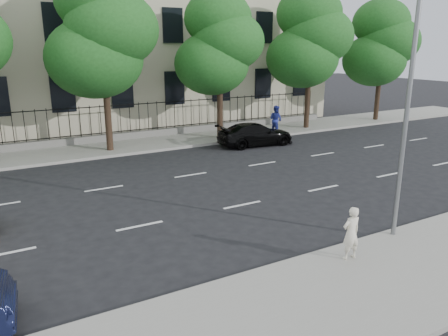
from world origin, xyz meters
name	(u,v)px	position (x,y,z in m)	size (l,w,h in m)	color
ground	(283,228)	(0.00, 0.00, 0.00)	(120.00, 120.00, 0.00)	black
near_sidewalk	(380,282)	(0.00, -4.00, 0.07)	(60.00, 4.00, 0.15)	gray
far_sidewalk	(140,144)	(0.00, 14.00, 0.07)	(60.00, 4.00, 0.15)	gray
lane_markings	(214,188)	(0.00, 4.75, 0.01)	(49.60, 4.62, 0.01)	silver
iron_fence	(131,130)	(0.00, 15.70, 0.65)	(30.00, 0.50, 2.20)	slate
street_light	(396,68)	(2.50, -1.77, 5.15)	(0.25, 3.32, 8.05)	slate
tree_c	(102,32)	(-1.96, 13.36, 6.41)	(5.89, 5.50, 9.80)	#382619
tree_d	(219,44)	(5.04, 13.36, 5.84)	(5.34, 4.94, 8.84)	#382619
tree_e	(309,39)	(12.04, 13.36, 6.20)	(5.71, 5.31, 9.46)	#382619
tree_f	(381,44)	(19.04, 13.36, 5.88)	(5.52, 5.12, 9.01)	#382619
black_sedan	(256,134)	(6.03, 10.71, 0.67)	(1.88, 4.64, 1.35)	black
woman_near	(351,233)	(0.14, -2.80, 0.90)	(0.55, 0.36, 1.50)	silver
pedestrian_far	(276,120)	(8.73, 12.40, 1.08)	(0.90, 0.70, 1.85)	navy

